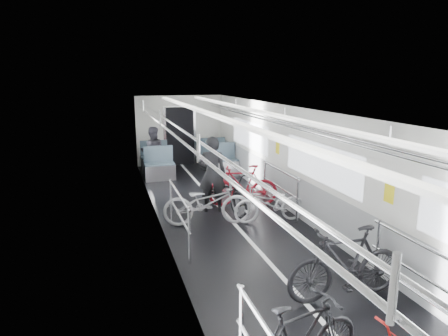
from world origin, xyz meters
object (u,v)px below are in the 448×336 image
Objects in this scene: person_seated at (153,151)px; bike_right_near at (346,263)px; bike_left_far at (207,203)px; person_standing at (212,174)px; bike_right_mid at (270,203)px; bike_aisle at (225,191)px; bike_right_far at (243,186)px.

bike_right_near is at bearing 110.85° from person_seated.
person_standing is at bearing -12.86° from bike_left_far.
person_standing is at bearing -168.03° from bike_right_near.
bike_aisle reaches higher than bike_right_mid.
person_seated is at bearing -154.50° from bike_right_mid.
bike_left_far is 4.61m from person_seated.
bike_right_near is at bearing 12.77° from bike_right_far.
bike_aisle is (-0.72, 0.94, 0.06)m from bike_right_mid.
bike_right_far is 0.96× the size of person_standing.
bike_right_mid is at bearing -68.20° from bike_aisle.
bike_right_near is 4.28m from bike_right_far.
person_standing reaches higher than person_seated.
bike_right_mid is 0.90× the size of person_standing.
bike_right_mid is at bearing 149.42° from person_standing.
bike_right_near is at bearing -98.30° from bike_aisle.
bike_right_far is (1.12, 0.96, 0.02)m from bike_left_far.
person_standing is 3.87m from person_seated.
person_standing is at bearing -66.53° from bike_right_far.
bike_left_far is at bearing 105.85° from person_seated.
bike_left_far is 1.34m from bike_right_mid.
bike_right_near is 1.05× the size of bike_right_far.
person_standing is (0.32, 0.80, 0.39)m from bike_left_far.
person_seated reaches higher than bike_aisle.
person_standing reaches higher than bike_left_far.
bike_left_far is at bearing -160.32° from bike_right_near.
person_standing is at bearing 144.01° from bike_aisle.
bike_aisle is 4.04m from person_seated.
bike_right_near is at bearing 116.64° from person_standing.
bike_right_near is 1.14× the size of person_seated.
bike_aisle is at bearing 115.52° from person_seated.
bike_aisle is 1.03× the size of person_standing.
bike_right_near reaches higher than bike_right_mid.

